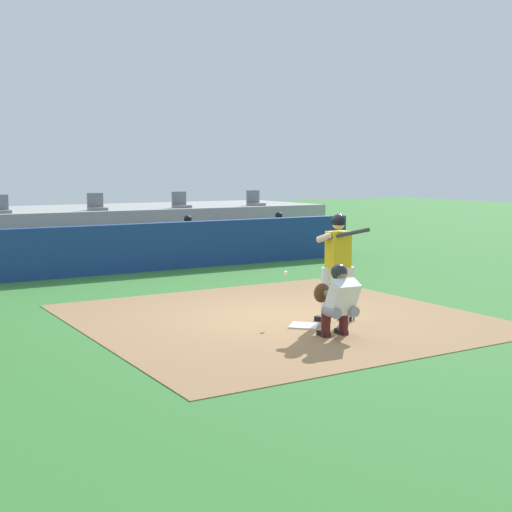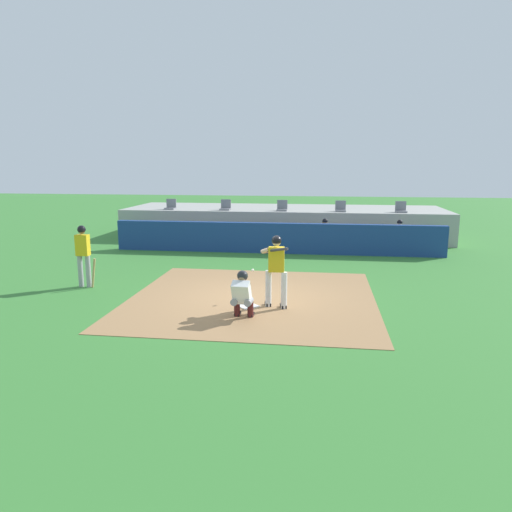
{
  "view_description": "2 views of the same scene",
  "coord_description": "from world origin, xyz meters",
  "px_view_note": "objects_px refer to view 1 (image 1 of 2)",
  "views": [
    {
      "loc": [
        -6.43,
        -9.94,
        2.51
      ],
      "look_at": [
        0.0,
        0.7,
        1.0
      ],
      "focal_mm": 49.51,
      "sensor_mm": 36.0,
      "label": 1
    },
    {
      "loc": [
        1.74,
        -11.99,
        3.51
      ],
      "look_at": [
        0.0,
        0.7,
        1.0
      ],
      "focal_mm": 33.33,
      "sensor_mm": 36.0,
      "label": 2
    }
  ],
  "objects_px": {
    "stadium_seat_4": "(255,201)",
    "stadium_seat_3": "(181,203)",
    "dugout_player_1": "(281,233)",
    "stadium_seat_1": "(0,208)",
    "catcher_crouched": "(338,298)",
    "stadium_seat_2": "(97,205)",
    "home_plate": "(304,326)",
    "dugout_player_0": "(190,238)",
    "batter_at_plate": "(338,260)"
  },
  "relations": [
    {
      "from": "home_plate",
      "to": "stadium_seat_1",
      "type": "distance_m",
      "value": 10.61
    },
    {
      "from": "stadium_seat_4",
      "to": "stadium_seat_2",
      "type": "bearing_deg",
      "value": 180.0
    },
    {
      "from": "batter_at_plate",
      "to": "dugout_player_0",
      "type": "relative_size",
      "value": 1.39
    },
    {
      "from": "stadium_seat_1",
      "to": "batter_at_plate",
      "type": "bearing_deg",
      "value": -72.03
    },
    {
      "from": "home_plate",
      "to": "dugout_player_0",
      "type": "bearing_deg",
      "value": 76.77
    },
    {
      "from": "batter_at_plate",
      "to": "stadium_seat_1",
      "type": "relative_size",
      "value": 3.76
    },
    {
      "from": "catcher_crouched",
      "to": "stadium_seat_3",
      "type": "xyz_separation_m",
      "value": [
        2.59,
        11.04,
        0.93
      ]
    },
    {
      "from": "batter_at_plate",
      "to": "stadium_seat_1",
      "type": "xyz_separation_m",
      "value": [
        -3.29,
        10.14,
        0.5
      ]
    },
    {
      "from": "stadium_seat_4",
      "to": "batter_at_plate",
      "type": "bearing_deg",
      "value": -113.97
    },
    {
      "from": "stadium_seat_2",
      "to": "dugout_player_0",
      "type": "bearing_deg",
      "value": -46.74
    },
    {
      "from": "home_plate",
      "to": "dugout_player_1",
      "type": "relative_size",
      "value": 0.34
    },
    {
      "from": "dugout_player_0",
      "to": "stadium_seat_4",
      "type": "relative_size",
      "value": 2.71
    },
    {
      "from": "dugout_player_0",
      "to": "stadium_seat_1",
      "type": "distance_m",
      "value": 5.03
    },
    {
      "from": "stadium_seat_4",
      "to": "stadium_seat_3",
      "type": "bearing_deg",
      "value": 180.0
    },
    {
      "from": "catcher_crouched",
      "to": "dugout_player_1",
      "type": "height_order",
      "value": "dugout_player_1"
    },
    {
      "from": "dugout_player_0",
      "to": "stadium_seat_4",
      "type": "height_order",
      "value": "stadium_seat_4"
    },
    {
      "from": "home_plate",
      "to": "dugout_player_0",
      "type": "xyz_separation_m",
      "value": [
        1.91,
        8.14,
        0.65
      ]
    },
    {
      "from": "home_plate",
      "to": "dugout_player_0",
      "type": "height_order",
      "value": "dugout_player_0"
    },
    {
      "from": "dugout_player_0",
      "to": "stadium_seat_2",
      "type": "height_order",
      "value": "stadium_seat_2"
    },
    {
      "from": "catcher_crouched",
      "to": "dugout_player_0",
      "type": "height_order",
      "value": "dugout_player_0"
    },
    {
      "from": "stadium_seat_3",
      "to": "stadium_seat_4",
      "type": "xyz_separation_m",
      "value": [
        2.6,
        0.0,
        0.0
      ]
    },
    {
      "from": "stadium_seat_1",
      "to": "stadium_seat_2",
      "type": "xyz_separation_m",
      "value": [
        2.6,
        0.0,
        0.0
      ]
    },
    {
      "from": "stadium_seat_3",
      "to": "stadium_seat_4",
      "type": "bearing_deg",
      "value": 0.0
    },
    {
      "from": "dugout_player_0",
      "to": "stadium_seat_2",
      "type": "distance_m",
      "value": 2.92
    },
    {
      "from": "batter_at_plate",
      "to": "stadium_seat_2",
      "type": "xyz_separation_m",
      "value": [
        -0.69,
        10.14,
        0.5
      ]
    },
    {
      "from": "dugout_player_0",
      "to": "stadium_seat_2",
      "type": "bearing_deg",
      "value": 133.26
    },
    {
      "from": "batter_at_plate",
      "to": "home_plate",
      "type": "bearing_deg",
      "value": -176.98
    },
    {
      "from": "stadium_seat_2",
      "to": "stadium_seat_4",
      "type": "relative_size",
      "value": 1.0
    },
    {
      "from": "dugout_player_1",
      "to": "stadium_seat_3",
      "type": "height_order",
      "value": "stadium_seat_3"
    },
    {
      "from": "dugout_player_0",
      "to": "stadium_seat_1",
      "type": "xyz_separation_m",
      "value": [
        -4.51,
        2.03,
        0.86
      ]
    },
    {
      "from": "dugout_player_0",
      "to": "stadium_seat_4",
      "type": "bearing_deg",
      "value": 31.77
    },
    {
      "from": "stadium_seat_2",
      "to": "stadium_seat_4",
      "type": "xyz_separation_m",
      "value": [
        5.2,
        0.0,
        0.0
      ]
    },
    {
      "from": "batter_at_plate",
      "to": "stadium_seat_3",
      "type": "xyz_separation_m",
      "value": [
        1.91,
        10.14,
        0.5
      ]
    },
    {
      "from": "dugout_player_1",
      "to": "stadium_seat_1",
      "type": "xyz_separation_m",
      "value": [
        -7.48,
        2.03,
        0.86
      ]
    },
    {
      "from": "stadium_seat_1",
      "to": "catcher_crouched",
      "type": "bearing_deg",
      "value": -76.71
    },
    {
      "from": "home_plate",
      "to": "stadium_seat_3",
      "type": "xyz_separation_m",
      "value": [
        2.6,
        10.18,
        1.51
      ]
    },
    {
      "from": "catcher_crouched",
      "to": "stadium_seat_1",
      "type": "bearing_deg",
      "value": 103.29
    },
    {
      "from": "catcher_crouched",
      "to": "stadium_seat_1",
      "type": "height_order",
      "value": "stadium_seat_1"
    },
    {
      "from": "batter_at_plate",
      "to": "dugout_player_0",
      "type": "xyz_separation_m",
      "value": [
        1.22,
        8.11,
        -0.36
      ]
    },
    {
      "from": "batter_at_plate",
      "to": "catcher_crouched",
      "type": "relative_size",
      "value": 0.97
    },
    {
      "from": "dugout_player_1",
      "to": "stadium_seat_1",
      "type": "distance_m",
      "value": 7.8
    },
    {
      "from": "stadium_seat_2",
      "to": "stadium_seat_4",
      "type": "distance_m",
      "value": 5.2
    },
    {
      "from": "dugout_player_1",
      "to": "stadium_seat_2",
      "type": "height_order",
      "value": "stadium_seat_2"
    },
    {
      "from": "dugout_player_1",
      "to": "stadium_seat_1",
      "type": "relative_size",
      "value": 2.71
    },
    {
      "from": "catcher_crouched",
      "to": "stadium_seat_2",
      "type": "bearing_deg",
      "value": 90.05
    },
    {
      "from": "catcher_crouched",
      "to": "stadium_seat_1",
      "type": "relative_size",
      "value": 3.86
    },
    {
      "from": "home_plate",
      "to": "stadium_seat_4",
      "type": "bearing_deg",
      "value": 62.94
    },
    {
      "from": "dugout_player_1",
      "to": "stadium_seat_4",
      "type": "distance_m",
      "value": 2.23
    },
    {
      "from": "catcher_crouched",
      "to": "stadium_seat_3",
      "type": "height_order",
      "value": "stadium_seat_3"
    },
    {
      "from": "stadium_seat_2",
      "to": "stadium_seat_3",
      "type": "distance_m",
      "value": 2.6
    }
  ]
}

